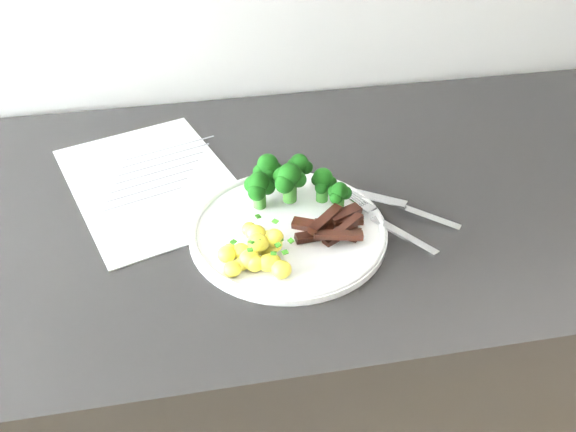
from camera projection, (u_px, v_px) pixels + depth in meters
counter at (263, 400)px, 1.14m from camera, size 2.47×0.62×0.93m
recipe_paper at (153, 182)px, 0.89m from camera, size 0.31×0.36×0.00m
plate at (288, 230)px, 0.79m from camera, size 0.26×0.26×0.01m
broccoli at (289, 179)px, 0.81m from camera, size 0.14×0.09×0.07m
potatoes at (257, 251)px, 0.74m from camera, size 0.09×0.10×0.04m
beef_strips at (333, 227)px, 0.78m from camera, size 0.10×0.07×0.03m
fork at (390, 225)px, 0.78m from camera, size 0.09×0.15×0.01m
knife at (413, 212)px, 0.82m from camera, size 0.15×0.12×0.02m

